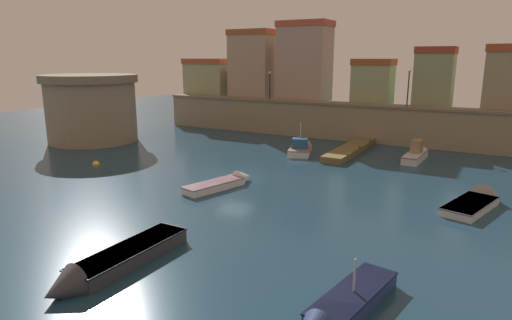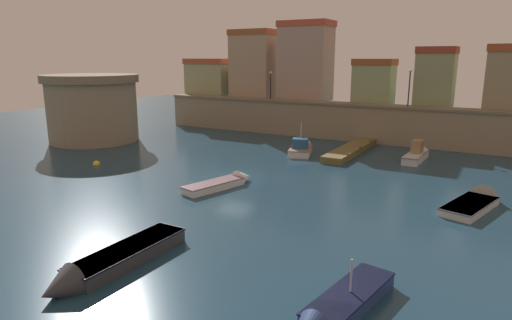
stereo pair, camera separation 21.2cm
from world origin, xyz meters
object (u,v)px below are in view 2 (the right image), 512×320
object	(u,v)px
fortress_tower	(93,108)
moored_boat_3	(108,263)
moored_boat_1	(418,154)
mooring_buoy_0	(97,164)
moored_boat_4	(336,310)
moored_boat_0	(225,182)
quay_lamp_0	(271,80)
moored_boat_2	(478,201)
moored_boat_5	(301,148)
quay_lamp_1	(410,82)

from	to	relation	value
fortress_tower	moored_boat_3	distance (m)	32.11
moored_boat_1	mooring_buoy_0	bearing A→B (deg)	126.06
moored_boat_1	moored_boat_4	world-z (taller)	moored_boat_4
moored_boat_0	mooring_buoy_0	distance (m)	13.10
quay_lamp_0	moored_boat_2	bearing A→B (deg)	-36.29
moored_boat_4	moored_boat_1	bearing A→B (deg)	-166.05
fortress_tower	quay_lamp_0	world-z (taller)	quay_lamp_0
fortress_tower	moored_boat_2	world-z (taller)	fortress_tower
fortress_tower	moored_boat_1	world-z (taller)	fortress_tower
moored_boat_0	quay_lamp_0	bearing A→B (deg)	35.32
moored_boat_3	moored_boat_4	bearing A→B (deg)	99.02
quay_lamp_0	moored_boat_0	bearing A→B (deg)	-69.67
moored_boat_2	moored_boat_4	distance (m)	16.13
fortress_tower	quay_lamp_0	size ratio (longest dim) A/B	3.06
moored_boat_5	mooring_buoy_0	distance (m)	18.47
moored_boat_0	moored_boat_3	bearing A→B (deg)	-152.91
moored_boat_1	moored_boat_4	size ratio (longest dim) A/B	0.98
fortress_tower	moored_boat_4	bearing A→B (deg)	-28.74
fortress_tower	moored_boat_4	world-z (taller)	fortress_tower
moored_boat_0	mooring_buoy_0	bearing A→B (deg)	105.11
moored_boat_3	moored_boat_4	xyz separation A→B (m)	(9.54, 1.47, -0.03)
fortress_tower	moored_boat_4	xyz separation A→B (m)	(34.24, -18.78, -3.27)
moored_boat_0	moored_boat_2	bearing A→B (deg)	-59.47
moored_boat_1	moored_boat_5	xyz separation A→B (m)	(-10.11, -2.62, -0.04)
moored_boat_0	moored_boat_1	size ratio (longest dim) A/B	0.98
moored_boat_0	moored_boat_4	distance (m)	16.79
moored_boat_0	moored_boat_1	distance (m)	18.59
moored_boat_2	moored_boat_4	xyz separation A→B (m)	(-3.36, -15.78, 0.07)
moored_boat_1	moored_boat_5	distance (m)	10.44
quay_lamp_0	mooring_buoy_0	xyz separation A→B (m)	(-5.03, -21.80, -6.19)
mooring_buoy_0	moored_boat_2	bearing A→B (deg)	8.66
fortress_tower	moored_boat_1	distance (m)	33.24
moored_boat_2	moored_boat_4	bearing A→B (deg)	-176.77
quay_lamp_1	moored_boat_1	bearing A→B (deg)	-69.02
moored_boat_1	moored_boat_3	world-z (taller)	moored_boat_1
moored_boat_1	moored_boat_5	size ratio (longest dim) A/B	1.14
moored_boat_0	moored_boat_2	xyz separation A→B (m)	(15.66, 4.35, -0.02)
moored_boat_1	moored_boat_4	xyz separation A→B (m)	(2.19, -27.03, -0.18)
quay_lamp_1	moored_boat_5	size ratio (longest dim) A/B	0.69
quay_lamp_1	moored_boat_5	distance (m)	13.15
quay_lamp_1	moored_boat_3	world-z (taller)	quay_lamp_1
moored_boat_3	moored_boat_4	distance (m)	9.65
moored_boat_1	moored_boat_3	xyz separation A→B (m)	(-7.34, -28.50, -0.15)
moored_boat_0	fortress_tower	bearing A→B (deg)	86.47
quay_lamp_0	moored_boat_2	xyz separation A→B (m)	(23.73, -17.42, -5.93)
quay_lamp_1	moored_boat_4	xyz separation A→B (m)	(4.56, -33.20, -6.10)
fortress_tower	moored_boat_5	xyz separation A→B (m)	(21.94, 5.64, -3.14)
fortress_tower	moored_boat_0	world-z (taller)	fortress_tower
moored_boat_3	moored_boat_4	size ratio (longest dim) A/B	1.18
moored_boat_1	mooring_buoy_0	xyz separation A→B (m)	(-23.21, -15.63, -0.50)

